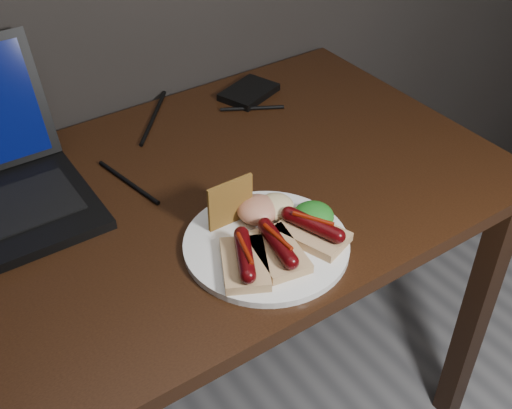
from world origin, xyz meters
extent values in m
cube|color=black|center=(0.00, 1.38, 0.73)|extent=(1.40, 0.70, 0.03)
cube|color=black|center=(0.65, 1.08, 0.36)|extent=(0.05, 0.05, 0.72)
cube|color=black|center=(0.65, 1.68, 0.36)|extent=(0.05, 0.05, 0.72)
cube|color=black|center=(0.40, 1.63, 0.76)|extent=(0.15, 0.12, 0.02)
cylinder|color=black|center=(0.03, 1.48, 0.75)|extent=(0.04, 0.18, 0.01)
cylinder|color=black|center=(0.17, 1.66, 0.75)|extent=(0.15, 0.17, 0.01)
cylinder|color=black|center=(0.37, 1.57, 0.75)|extent=(0.13, 0.08, 0.01)
cylinder|color=white|center=(0.14, 1.19, 0.76)|extent=(0.31, 0.31, 0.01)
cube|color=#DFBB83|center=(0.08, 1.16, 0.77)|extent=(0.11, 0.13, 0.02)
cylinder|color=#520508|center=(0.08, 1.16, 0.79)|extent=(0.07, 0.10, 0.02)
sphere|color=#520508|center=(0.05, 1.11, 0.79)|extent=(0.02, 0.02, 0.02)
sphere|color=#520508|center=(0.10, 1.20, 0.79)|extent=(0.02, 0.02, 0.02)
cylinder|color=#6C1305|center=(0.08, 1.16, 0.80)|extent=(0.03, 0.07, 0.01)
cube|color=#DFBB83|center=(0.13, 1.15, 0.77)|extent=(0.09, 0.13, 0.02)
cylinder|color=#520508|center=(0.13, 1.15, 0.79)|extent=(0.04, 0.10, 0.02)
sphere|color=#520508|center=(0.13, 1.10, 0.79)|extent=(0.03, 0.02, 0.02)
sphere|color=#520508|center=(0.14, 1.20, 0.79)|extent=(0.03, 0.02, 0.02)
cylinder|color=#6C1305|center=(0.13, 1.15, 0.80)|extent=(0.01, 0.07, 0.01)
cube|color=#DFBB83|center=(0.21, 1.15, 0.77)|extent=(0.10, 0.13, 0.02)
cylinder|color=#520508|center=(0.21, 1.15, 0.79)|extent=(0.05, 0.10, 0.02)
sphere|color=#520508|center=(0.22, 1.11, 0.79)|extent=(0.03, 0.02, 0.02)
sphere|color=#520508|center=(0.19, 1.20, 0.79)|extent=(0.03, 0.02, 0.02)
cylinder|color=#6C1305|center=(0.21, 1.15, 0.80)|extent=(0.04, 0.06, 0.01)
cube|color=#9D692B|center=(0.12, 1.26, 0.80)|extent=(0.09, 0.01, 0.08)
ellipsoid|color=#185811|center=(0.23, 1.18, 0.78)|extent=(0.07, 0.07, 0.04)
ellipsoid|color=#A41510|center=(0.16, 1.24, 0.78)|extent=(0.07, 0.07, 0.04)
ellipsoid|color=beige|center=(0.19, 1.24, 0.78)|extent=(0.06, 0.06, 0.04)
camera|label=1|loc=(-0.32, 0.55, 1.46)|focal=45.00mm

